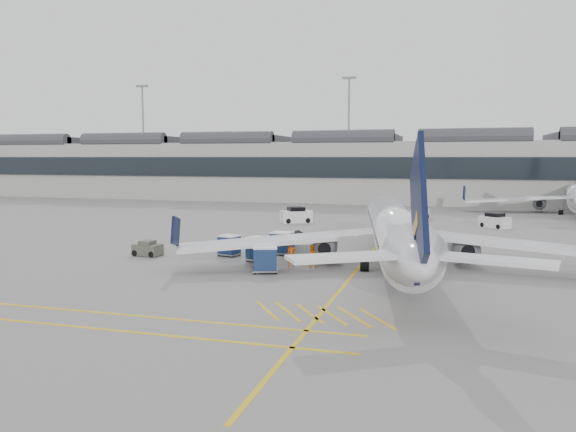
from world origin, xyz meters
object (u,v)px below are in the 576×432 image
(ramp_agent_a, at_px, (291,255))
(pushback_tug, at_px, (148,249))
(ramp_agent_b, at_px, (311,256))
(airliner_main, at_px, (395,231))
(baggage_cart_a, at_px, (265,259))
(belt_loader, at_px, (301,245))

(ramp_agent_a, distance_m, pushback_tug, 13.08)
(ramp_agent_a, xyz_separation_m, ramp_agent_b, (1.46, 0.38, -0.10))
(airliner_main, bearing_deg, ramp_agent_b, -174.70)
(baggage_cart_a, xyz_separation_m, pushback_tug, (-11.76, 3.90, -0.44))
(airliner_main, relative_size, belt_loader, 7.87)
(baggage_cart_a, bearing_deg, pushback_tug, 143.01)
(pushback_tug, bearing_deg, airliner_main, 7.86)
(ramp_agent_b, bearing_deg, belt_loader, -91.56)
(airliner_main, xyz_separation_m, baggage_cart_a, (-8.77, -4.54, -1.79))
(airliner_main, height_order, belt_loader, airliner_main)
(ramp_agent_a, bearing_deg, baggage_cart_a, -139.83)
(baggage_cart_a, bearing_deg, ramp_agent_a, 45.38)
(belt_loader, relative_size, ramp_agent_a, 2.38)
(belt_loader, distance_m, ramp_agent_b, 7.28)
(belt_loader, relative_size, pushback_tug, 1.85)
(ramp_agent_b, bearing_deg, ramp_agent_a, -7.83)
(pushback_tug, bearing_deg, ramp_agent_a, 0.13)
(ramp_agent_a, bearing_deg, belt_loader, 75.11)
(ramp_agent_b, distance_m, pushback_tug, 14.51)
(belt_loader, bearing_deg, airliner_main, -20.31)
(ramp_agent_a, relative_size, pushback_tug, 0.78)
(airliner_main, xyz_separation_m, pushback_tug, (-20.53, -0.64, -2.23))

